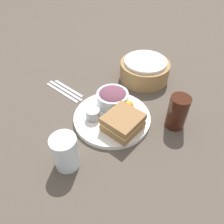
{
  "coord_description": "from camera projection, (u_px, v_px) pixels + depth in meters",
  "views": [
    {
      "loc": [
        0.4,
        -0.37,
        0.57
      ],
      "look_at": [
        0.0,
        0.0,
        0.04
      ],
      "focal_mm": 35.0,
      "sensor_mm": 36.0,
      "label": 1
    }
  ],
  "objects": [
    {
      "name": "spoon",
      "position": [
        68.0,
        88.0,
        0.92
      ],
      "size": [
        0.17,
        0.03,
        0.01
      ],
      "primitive_type": "cube",
      "rotation": [
        0.0,
        0.0,
        3.27
      ],
      "color": "#B2B2B7",
      "rests_on": "ground_plane"
    },
    {
      "name": "drink_glass",
      "position": [
        177.0,
        112.0,
        0.73
      ],
      "size": [
        0.07,
        0.07,
        0.12
      ],
      "primitive_type": "cylinder",
      "color": "#38190F",
      "rests_on": "ground_plane"
    },
    {
      "name": "ground_plane",
      "position": [
        112.0,
        119.0,
        0.79
      ],
      "size": [
        4.0,
        4.0,
        0.0
      ],
      "primitive_type": "plane",
      "color": "#4C4238"
    },
    {
      "name": "bread_basket",
      "position": [
        144.0,
        70.0,
        0.94
      ],
      "size": [
        0.21,
        0.21,
        0.09
      ],
      "color": "#997547",
      "rests_on": "ground_plane"
    },
    {
      "name": "fork",
      "position": [
        62.0,
        92.0,
        0.9
      ],
      "size": [
        0.19,
        0.04,
        0.01
      ],
      "primitive_type": "cube",
      "rotation": [
        0.0,
        0.0,
        3.27
      ],
      "color": "#B2B2B7",
      "rests_on": "ground_plane"
    },
    {
      "name": "sandwich",
      "position": [
        123.0,
        122.0,
        0.72
      ],
      "size": [
        0.12,
        0.13,
        0.06
      ],
      "color": "olive",
      "rests_on": "plate"
    },
    {
      "name": "water_glass",
      "position": [
        65.0,
        152.0,
        0.62
      ],
      "size": [
        0.08,
        0.08,
        0.11
      ],
      "primitive_type": "cylinder",
      "color": "silver",
      "rests_on": "ground_plane"
    },
    {
      "name": "dressing_cup",
      "position": [
        93.0,
        114.0,
        0.76
      ],
      "size": [
        0.05,
        0.05,
        0.04
      ],
      "primitive_type": "cylinder",
      "color": "#99999E",
      "rests_on": "plate"
    },
    {
      "name": "orange_wedge",
      "position": [
        128.0,
        106.0,
        0.78
      ],
      "size": [
        0.04,
        0.04,
        0.04
      ],
      "primitive_type": "sphere",
      "color": "orange",
      "rests_on": "plate"
    },
    {
      "name": "salad_bowl",
      "position": [
        113.0,
        97.0,
        0.8
      ],
      "size": [
        0.12,
        0.12,
        0.07
      ],
      "color": "silver",
      "rests_on": "plate"
    },
    {
      "name": "knife",
      "position": [
        65.0,
        90.0,
        0.91
      ],
      "size": [
        0.2,
        0.04,
        0.01
      ],
      "primitive_type": "cube",
      "rotation": [
        0.0,
        0.0,
        3.27
      ],
      "color": "#B2B2B7",
      "rests_on": "ground_plane"
    },
    {
      "name": "plate",
      "position": [
        112.0,
        118.0,
        0.78
      ],
      "size": [
        0.27,
        0.27,
        0.02
      ],
      "primitive_type": "cylinder",
      "color": "white",
      "rests_on": "ground_plane"
    }
  ]
}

